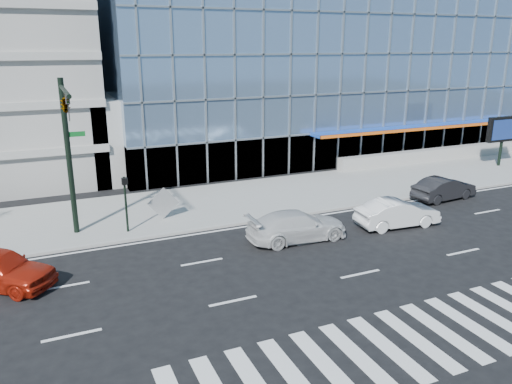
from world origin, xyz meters
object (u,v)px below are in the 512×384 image
(white_sedan, at_px, (397,213))
(tilted_panel, at_px, (163,203))
(traffic_signal, at_px, (67,122))
(dark_sedan, at_px, (444,189))
(white_suv, at_px, (297,226))
(ped_signal_post, at_px, (125,196))
(marquee_sign, at_px, (503,130))

(white_sedan, distance_m, tilted_panel, 13.07)
(traffic_signal, xyz_separation_m, dark_sedan, (22.34, -1.57, -5.43))
(white_suv, bearing_deg, tilted_panel, 46.95)
(ped_signal_post, xyz_separation_m, tilted_panel, (2.25, 1.29, -1.07))
(white_suv, bearing_deg, dark_sedan, -77.34)
(ped_signal_post, height_order, white_sedan, ped_signal_post)
(white_sedan, bearing_deg, tilted_panel, 67.24)
(marquee_sign, distance_m, white_sedan, 18.53)
(white_sedan, bearing_deg, marquee_sign, -60.21)
(white_sedan, xyz_separation_m, tilted_panel, (-11.59, 6.03, 0.30))
(white_suv, distance_m, dark_sedan, 12.22)
(white_suv, relative_size, dark_sedan, 1.18)
(marquee_sign, relative_size, white_sedan, 0.85)
(ped_signal_post, bearing_deg, white_suv, -28.51)
(marquee_sign, bearing_deg, traffic_signal, -174.08)
(ped_signal_post, bearing_deg, traffic_signal, -171.48)
(traffic_signal, bearing_deg, ped_signal_post, 8.52)
(traffic_signal, distance_m, white_sedan, 17.75)
(traffic_signal, height_order, white_sedan, traffic_signal)
(marquee_sign, distance_m, dark_sedan, 12.00)
(marquee_sign, bearing_deg, white_suv, -162.11)
(ped_signal_post, height_order, dark_sedan, ped_signal_post)
(ped_signal_post, distance_m, tilted_panel, 2.81)
(marquee_sign, distance_m, tilted_panel, 28.37)
(marquee_sign, height_order, tilted_panel, marquee_sign)
(ped_signal_post, distance_m, white_suv, 9.03)
(traffic_signal, height_order, dark_sedan, traffic_signal)
(dark_sedan, bearing_deg, tilted_panel, 74.20)
(traffic_signal, distance_m, marquee_sign, 33.32)
(traffic_signal, bearing_deg, tilted_panel, 19.30)
(white_sedan, distance_m, dark_sedan, 6.62)
(ped_signal_post, xyz_separation_m, marquee_sign, (30.50, 3.05, 0.93))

